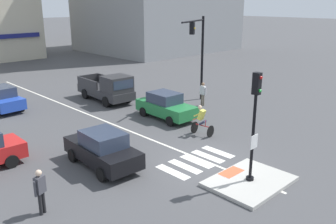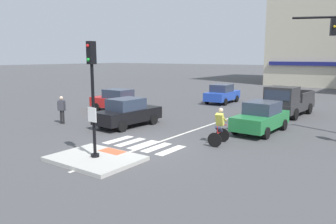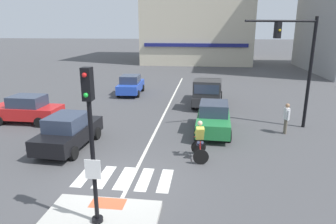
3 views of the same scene
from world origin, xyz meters
name	(u,v)px [view 3 (image 3 of 3)]	position (x,y,z in m)	size (l,w,h in m)	color
ground_plane	(122,183)	(0.00, 0.00, 0.00)	(300.00, 300.00, 0.00)	#474749
traffic_island	(98,224)	(0.00, -2.52, 0.07)	(3.38, 2.55, 0.15)	#B2AFA8
tactile_pad_front	(108,203)	(0.00, -1.60, 0.15)	(1.10, 0.60, 0.01)	#DB5B38
signal_pole	(91,134)	(0.00, -2.53, 2.80)	(0.44, 0.38, 4.40)	black
crosswalk_stripe_a	(85,175)	(-1.57, 0.35, 0.00)	(0.44, 1.80, 0.01)	silver
crosswalk_stripe_b	(104,177)	(-0.78, 0.35, 0.00)	(0.44, 1.80, 0.01)	silver
crosswalk_stripe_c	(124,178)	(0.00, 0.35, 0.00)	(0.44, 1.80, 0.01)	silver
crosswalk_stripe_d	(145,179)	(0.78, 0.35, 0.00)	(0.44, 1.80, 0.01)	silver
crosswalk_stripe_e	(165,180)	(1.57, 0.35, 0.00)	(0.44, 1.80, 0.01)	silver
lane_centre_line	(166,111)	(0.29, 10.00, 0.00)	(0.14, 28.00, 0.01)	silver
traffic_light_mast	(299,58)	(7.84, 7.26, 3.97)	(3.94, 1.73, 6.08)	black
car_black_westbound_near	(69,131)	(-3.36, 2.96, 0.81)	(1.99, 4.18, 1.64)	black
car_green_eastbound_mid	(213,118)	(3.42, 6.02, 0.81)	(1.95, 4.15, 1.64)	#237A3D
car_blue_westbound_distant	(131,85)	(-3.40, 15.02, 0.81)	(2.00, 4.18, 1.64)	#2347B7
car_red_cross_left	(27,109)	(-7.62, 6.44, 0.81)	(4.12, 1.88, 1.64)	red
pickup_truck_charcoal_eastbound_far	(208,93)	(3.11, 11.75, 0.98)	(2.26, 5.20, 2.08)	#2D2D30
cyclist	(200,140)	(2.78, 2.49, 0.87)	(0.79, 1.16, 1.68)	black
pedestrian_waiting_far_side	(286,116)	(7.26, 6.28, 0.98)	(0.26, 0.55, 1.67)	#6B6051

